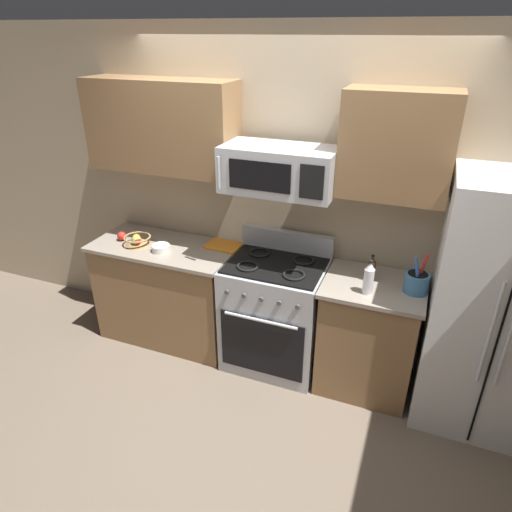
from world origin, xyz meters
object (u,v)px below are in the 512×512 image
Objects in this scene: cutting_board at (223,246)px; microwave at (279,169)px; bottle_soy at (371,269)px; refrigerator at (494,310)px; apple_loose at (122,236)px; fruit_basket at (137,240)px; bottle_vinegar at (369,278)px; range_oven at (275,313)px; prep_bowl at (161,248)px; utensil_crock at (417,282)px.

microwave is at bearing -14.88° from cutting_board.
cutting_board is at bearing 174.25° from bottle_soy.
refrigerator reaches higher than bottle_soy.
refrigerator is 8.76× the size of bottle_soy.
bottle_soy is at bearing -5.75° from cutting_board.
apple_loose is at bearing -166.54° from cutting_board.
bottle_vinegar reaches higher than fruit_basket.
bottle_soy is at bearing 1.22° from microwave.
cutting_board is (-0.52, 0.16, 0.44)m from range_oven.
refrigerator reaches higher than apple_loose.
refrigerator is 7.05× the size of bottle_vinegar.
bottle_vinegar reaches higher than apple_loose.
prep_bowl reaches higher than cutting_board.
bottle_vinegar reaches higher than range_oven.
utensil_crock reaches higher than fruit_basket.
cutting_board is 1.12× the size of bottle_vinegar.
range_oven is 3.85× the size of cutting_board.
bottle_soy reaches higher than cutting_board.
range_oven is 7.31× the size of prep_bowl.
prep_bowl is at bearing -173.89° from range_oven.
microwave is 0.96m from bottle_soy.
bottle_vinegar is (2.10, -0.10, 0.08)m from apple_loose.
cutting_board is at bearing 19.74° from fruit_basket.
refrigerator is 2.23× the size of microwave.
fruit_basket is at bearing -160.26° from cutting_board.
microwave is at bearing 90.00° from range_oven.
refrigerator is at bearing -1.40° from utensil_crock.
microwave is at bearing 2.80° from apple_loose.
range_oven reaches higher than cutting_board.
bottle_soy is at bearing 175.91° from refrigerator.
microwave is at bearing 166.45° from bottle_vinegar.
microwave reaches higher than prep_bowl.
apple_loose is at bearing 168.76° from fruit_basket.
bottle_soy reaches higher than apple_loose.
microwave reaches higher than fruit_basket.
refrigerator reaches higher than bottle_vinegar.
range_oven is 1.46m from apple_loose.
cutting_board is 0.51m from prep_bowl.
microwave reaches higher than utensil_crock.
utensil_crock is at bearing 2.82° from prep_bowl.
refrigerator is 2.05m from cutting_board.
cutting_board is (0.68, 0.24, -0.04)m from fruit_basket.
bottle_soy is (-0.31, 0.05, 0.02)m from utensil_crock.
refrigerator is 1.70m from microwave.
apple_loose is 0.28× the size of cutting_board.
range_oven is 0.91m from bottle_vinegar.
apple_loose is at bearing -177.20° from microwave.
bottle_soy is (0.71, 0.01, -0.66)m from microwave.
microwave is 2.81× the size of cutting_board.
utensil_crock reaches higher than apple_loose.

